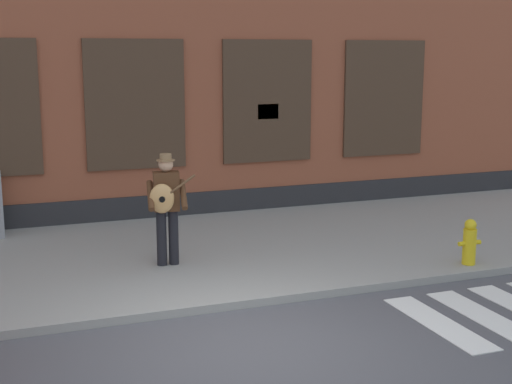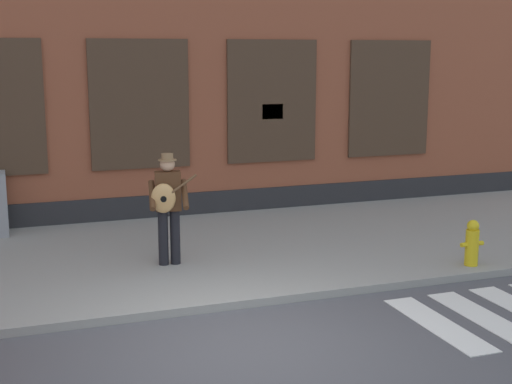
{
  "view_description": "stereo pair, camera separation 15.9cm",
  "coord_description": "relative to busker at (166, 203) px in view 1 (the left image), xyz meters",
  "views": [
    {
      "loc": [
        -2.55,
        -7.1,
        3.26
      ],
      "look_at": [
        0.63,
        1.46,
        1.47
      ],
      "focal_mm": 50.0,
      "sensor_mm": 36.0,
      "label": 1
    },
    {
      "loc": [
        -2.4,
        -7.15,
        3.26
      ],
      "look_at": [
        0.63,
        1.46,
        1.47
      ],
      "focal_mm": 50.0,
      "sensor_mm": 36.0,
      "label": 2
    }
  ],
  "objects": [
    {
      "name": "fire_hydrant",
      "position": [
        4.29,
        -1.54,
        -0.61
      ],
      "size": [
        0.38,
        0.2,
        0.7
      ],
      "color": "gold",
      "rests_on": "sidewalk"
    },
    {
      "name": "building_backdrop",
      "position": [
        0.2,
        5.2,
        3.24
      ],
      "size": [
        28.0,
        4.06,
        8.63
      ],
      "color": "brown",
      "rests_on": "ground"
    },
    {
      "name": "ground_plane",
      "position": [
        0.2,
        -3.05,
        -1.07
      ],
      "size": [
        160.0,
        160.0,
        0.0
      ],
      "primitive_type": "plane",
      "color": "#4C4C51"
    },
    {
      "name": "busker",
      "position": [
        0.0,
        0.0,
        0.0
      ],
      "size": [
        0.72,
        0.6,
        1.69
      ],
      "color": "black",
      "rests_on": "sidewalk"
    },
    {
      "name": "sidewalk",
      "position": [
        0.2,
        0.66,
        -1.01
      ],
      "size": [
        28.0,
        5.1,
        0.11
      ],
      "color": "gray",
      "rests_on": "ground"
    }
  ]
}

